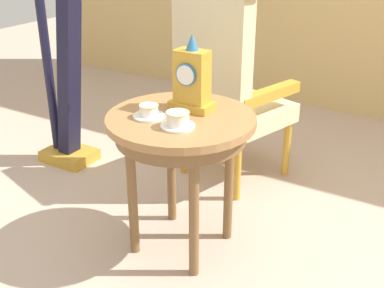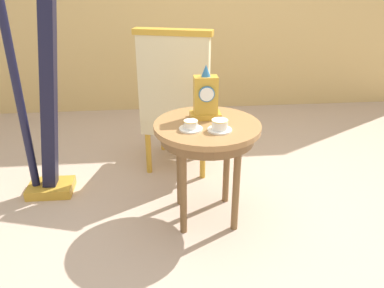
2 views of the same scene
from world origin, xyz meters
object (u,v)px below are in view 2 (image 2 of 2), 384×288
Objects in this scene: harp at (41,102)px; teacup_left at (191,126)px; teacup_right at (220,126)px; side_table at (207,136)px; armchair at (178,100)px; mantel_clock at (206,97)px.

teacup_left is at bearing -26.42° from harp.
side_table is at bearing 116.17° from teacup_right.
armchair is at bearing 103.60° from teacup_right.
teacup_left is 0.08× the size of harp.
armchair is 0.65× the size of harp.
harp is (-0.94, -0.29, 0.11)m from armchair.
armchair reaches higher than teacup_right.
teacup_right is at bearing -63.83° from side_table.
armchair reaches higher than side_table.
mantel_clock is 1.12m from harp.
armchair is 0.99m from harp.
mantel_clock reaches higher than side_table.
teacup_right is at bearing -76.40° from armchair.
mantel_clock is at bearing 58.66° from teacup_left.
teacup_left is at bearing -121.34° from mantel_clock.
armchair is at bearing 103.00° from mantel_clock.
harp reaches higher than teacup_left.
harp is (-1.13, 0.51, 0.00)m from teacup_right.
teacup_right is (0.06, -0.11, 0.11)m from side_table.
mantel_clock reaches higher than teacup_right.
mantel_clock is at bearing -77.00° from armchair.
teacup_right is 0.24m from mantel_clock.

